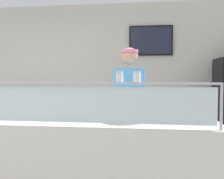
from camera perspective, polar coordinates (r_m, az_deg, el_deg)
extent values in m
cube|color=beige|center=(4.78, 2.74, 2.17)|extent=(6.66, 0.08, 2.70)
cube|color=black|center=(4.73, 8.35, 10.37)|extent=(0.75, 0.04, 0.52)
cube|color=#1E2333|center=(4.71, 8.35, 10.40)|extent=(0.70, 0.01, 0.47)
cube|color=silver|center=(2.81, -1.33, -16.46)|extent=(2.26, 0.76, 0.95)
cylinder|color=#B2B5BC|center=(2.40, 22.46, -3.43)|extent=(0.02, 0.02, 0.40)
cube|color=silver|center=(2.36, -2.58, -3.32)|extent=(2.00, 0.01, 0.32)
cube|color=#B2B5BC|center=(2.34, -2.59, 1.35)|extent=(2.06, 0.06, 0.02)
cylinder|color=#9EA0A8|center=(2.69, 2.35, -6.75)|extent=(0.46, 0.46, 0.01)
cylinder|color=tan|center=(2.69, 2.35, -6.44)|extent=(0.44, 0.44, 0.02)
cylinder|color=#D65B2D|center=(2.69, 2.35, -6.18)|extent=(0.38, 0.38, 0.01)
cube|color=#ADAFB7|center=(2.67, 2.61, -6.13)|extent=(0.14, 0.29, 0.01)
cylinder|color=white|center=(2.32, 1.66, 2.55)|extent=(0.06, 0.06, 0.08)
cylinder|color=white|center=(2.32, 1.66, 2.26)|extent=(0.05, 0.05, 0.05)
cylinder|color=silver|center=(2.32, 1.66, 3.75)|extent=(0.06, 0.06, 0.02)
cylinder|color=white|center=(2.31, 5.42, 2.54)|extent=(0.07, 0.07, 0.08)
cylinder|color=red|center=(2.31, 5.42, 2.24)|extent=(0.06, 0.06, 0.05)
cylinder|color=silver|center=(2.31, 5.43, 3.73)|extent=(0.06, 0.06, 0.02)
cylinder|color=#23232D|center=(3.43, 1.86, -12.91)|extent=(0.13, 0.13, 0.95)
cylinder|color=#23232D|center=(3.41, 5.63, -12.99)|extent=(0.13, 0.13, 0.95)
cube|color=#4C9EE5|center=(3.29, 3.78, -0.30)|extent=(0.38, 0.21, 0.55)
sphere|color=tan|center=(3.30, 3.81, 7.18)|extent=(0.21, 0.21, 0.21)
cylinder|color=pink|center=(3.30, 3.81, 8.18)|extent=(0.21, 0.21, 0.04)
cylinder|color=tan|center=(3.07, 6.84, -2.31)|extent=(0.08, 0.34, 0.08)
cube|color=#B7BABF|center=(4.89, -19.01, -9.05)|extent=(0.70, 0.55, 0.82)
cube|color=silver|center=(4.82, -19.08, -3.99)|extent=(0.49, 0.49, 0.04)
cube|color=silver|center=(4.82, -19.13, -3.46)|extent=(0.48, 0.48, 0.04)
cube|color=silver|center=(4.81, -19.14, -2.93)|extent=(0.48, 0.48, 0.04)
cube|color=silver|center=(4.80, -19.07, -2.40)|extent=(0.49, 0.49, 0.05)
cube|color=silver|center=(4.81, -19.24, -1.86)|extent=(0.49, 0.49, 0.04)
cube|color=silver|center=(4.80, -19.04, -1.33)|extent=(0.48, 0.48, 0.04)
cube|color=silver|center=(4.79, -19.07, -0.79)|extent=(0.49, 0.49, 0.04)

